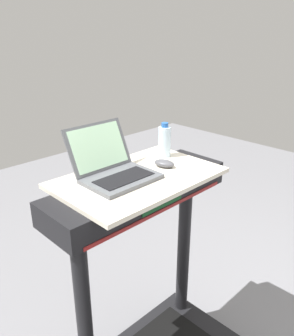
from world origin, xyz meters
name	(u,v)px	position (x,y,z in m)	size (l,w,h in m)	color
desk_board	(139,178)	(0.00, 0.70, 1.11)	(0.72, 0.46, 0.02)	beige
laptop	(114,168)	(-0.09, 0.76, 1.16)	(0.31, 0.31, 0.22)	#515459
computer_mouse	(164,163)	(0.15, 0.69, 1.13)	(0.06, 0.10, 0.03)	#4C4C51
water_bottle	(165,141)	(0.26, 0.79, 1.20)	(0.06, 0.06, 0.17)	silver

